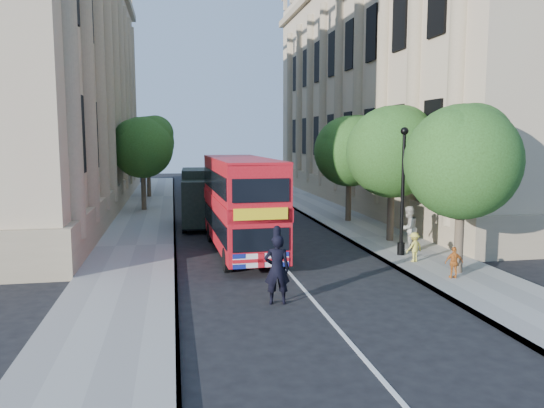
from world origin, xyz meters
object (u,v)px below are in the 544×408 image
double_decker_bus (241,202)px  police_constable (277,269)px  woman_pedestrian (408,228)px  box_van (203,199)px  lamp_post (403,197)px

double_decker_bus → police_constable: size_ratio=4.16×
police_constable → woman_pedestrian: (6.83, 5.84, 0.02)m
double_decker_bus → woman_pedestrian: 7.16m
double_decker_bus → box_van: double_decker_bus is taller
box_van → police_constable: bearing=-82.4°
box_van → woman_pedestrian: (8.16, -8.21, -0.47)m
police_constable → woman_pedestrian: bearing=-133.3°
lamp_post → box_van: size_ratio=0.93×
double_decker_bus → woman_pedestrian: (6.98, -1.16, -1.12)m
double_decker_bus → police_constable: bearing=-90.6°
lamp_post → woman_pedestrian: 1.81m
double_decker_bus → police_constable: 7.10m
police_constable → woman_pedestrian: size_ratio=1.10×
double_decker_bus → lamp_post: bearing=-19.5°
double_decker_bus → police_constable: double_decker_bus is taller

